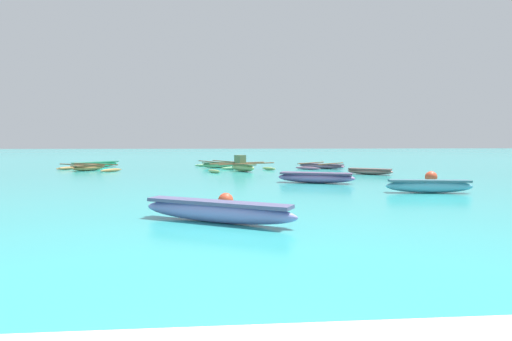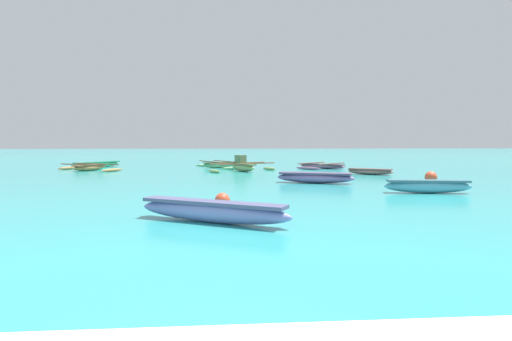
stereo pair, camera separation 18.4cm
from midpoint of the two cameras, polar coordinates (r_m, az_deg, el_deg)
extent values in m
ellipsoid|color=#8868A3|center=(17.84, 8.73, -1.04)|extent=(3.44, 1.90, 0.47)
cube|color=#574666|center=(17.83, 8.74, -0.42)|extent=(3.18, 1.77, 0.08)
ellipsoid|color=#66A66E|center=(28.55, -5.06, 0.81)|extent=(2.51, 1.63, 0.42)
cube|color=#456849|center=(28.54, -5.06, 1.15)|extent=(2.32, 1.52, 0.08)
cylinder|color=brown|center=(28.80, -4.03, 1.30)|extent=(2.03, 3.76, 0.07)
cylinder|color=brown|center=(28.27, -6.12, 1.24)|extent=(2.03, 3.76, 0.07)
ellipsoid|color=#66A66E|center=(30.44, -6.86, 0.78)|extent=(1.74, 1.05, 0.20)
ellipsoid|color=#66A66E|center=(26.70, -3.01, 0.36)|extent=(1.74, 1.05, 0.20)
ellipsoid|color=#97B86E|center=(24.90, -1.64, 0.43)|extent=(1.70, 2.25, 0.48)
cube|color=#607249|center=(24.89, -1.64, 0.89)|extent=(1.59, 2.08, 0.08)
cube|color=#607249|center=(25.11, -2.02, 1.61)|extent=(0.75, 0.80, 0.53)
cylinder|color=brown|center=(24.46, -0.95, 0.98)|extent=(3.55, 2.28, 0.07)
cylinder|color=brown|center=(25.31, -2.31, 1.08)|extent=(3.55, 2.28, 0.07)
ellipsoid|color=#97B86E|center=(26.15, 2.10, 0.29)|extent=(0.90, 1.26, 0.20)
ellipsoid|color=#97B86E|center=(23.78, -5.75, -0.09)|extent=(0.90, 1.26, 0.20)
ellipsoid|color=#AD7C45|center=(27.74, -22.52, 0.39)|extent=(1.84, 2.31, 0.38)
cube|color=brown|center=(27.73, -22.53, 0.70)|extent=(1.71, 2.14, 0.08)
cylinder|color=brown|center=(28.05, -21.69, 0.88)|extent=(3.51, 2.34, 0.07)
cylinder|color=brown|center=(27.40, -23.39, 0.77)|extent=(3.51, 2.34, 0.07)
ellipsoid|color=#AD7C45|center=(29.40, -25.03, 0.33)|extent=(1.06, 1.47, 0.20)
ellipsoid|color=#AD7C45|center=(26.15, -19.69, 0.06)|extent=(1.06, 1.47, 0.20)
ellipsoid|color=#2FCE8E|center=(31.01, -21.56, 0.80)|extent=(2.79, 3.55, 0.42)
cube|color=#267E5A|center=(31.00, -21.57, 1.11)|extent=(2.60, 3.28, 0.08)
ellipsoid|color=gray|center=(28.04, 9.55, 0.63)|extent=(2.90, 2.96, 0.34)
cube|color=#5A4252|center=(28.03, 9.55, 0.90)|extent=(2.69, 2.74, 0.08)
cylinder|color=brown|center=(27.61, 10.97, 0.96)|extent=(2.38, 2.33, 0.07)
cylinder|color=brown|center=(28.46, 8.18, 1.08)|extent=(2.38, 2.33, 0.07)
ellipsoid|color=gray|center=(29.44, 11.22, 0.63)|extent=(1.53, 1.56, 0.20)
ellipsoid|color=gray|center=(26.68, 7.69, 0.33)|extent=(1.53, 1.56, 0.20)
ellipsoid|color=#8180C8|center=(9.00, -5.75, -5.87)|extent=(3.57, 2.26, 0.48)
cube|color=#54537A|center=(8.97, -5.76, -4.60)|extent=(3.29, 2.10, 0.08)
ellipsoid|color=#59A6C1|center=(15.42, 23.65, -2.11)|extent=(3.06, 0.93, 0.47)
cube|color=#3E6877|center=(15.40, 23.67, -1.39)|extent=(2.82, 0.87, 0.08)
ellipsoid|color=#9B6E66|center=(23.30, 16.21, -0.15)|extent=(2.48, 1.92, 0.34)
cube|color=brown|center=(23.29, 16.22, 0.17)|extent=(2.29, 1.79, 0.08)
sphere|color=#E54C2D|center=(10.94, -4.35, -4.28)|extent=(0.42, 0.42, 0.42)
sphere|color=#E54C2D|center=(19.29, 23.96, -0.88)|extent=(0.52, 0.52, 0.52)
camera|label=1|loc=(0.09, -89.76, 0.02)|focal=28.00mm
camera|label=2|loc=(0.09, 90.24, -0.02)|focal=28.00mm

